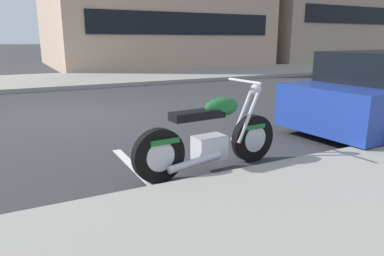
% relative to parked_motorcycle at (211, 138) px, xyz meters
% --- Properties ---
extents(ground_plane, '(260.00, 260.00, 0.00)m').
position_rel_parked_motorcycle_xyz_m(ground_plane, '(-0.83, 4.09, -0.43)').
color(ground_plane, '#333335').
extents(sidewalk_far_curb, '(120.00, 5.00, 0.14)m').
position_rel_parked_motorcycle_xyz_m(sidewalk_far_curb, '(11.17, 10.99, -0.36)').
color(sidewalk_far_curb, gray).
rests_on(sidewalk_far_curb, ground).
extents(parking_stall_stripe, '(0.12, 2.20, 0.01)m').
position_rel_parked_motorcycle_xyz_m(parking_stall_stripe, '(-0.83, 0.28, -0.43)').
color(parking_stall_stripe, silver).
rests_on(parking_stall_stripe, ground).
extents(parked_motorcycle, '(2.05, 0.62, 1.12)m').
position_rel_parked_motorcycle_xyz_m(parked_motorcycle, '(0.00, 0.00, 0.00)').
color(parked_motorcycle, black).
rests_on(parked_motorcycle, ground).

